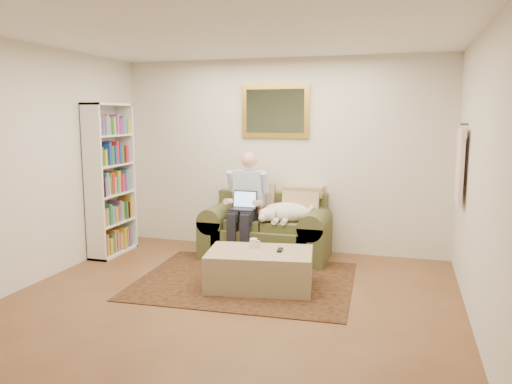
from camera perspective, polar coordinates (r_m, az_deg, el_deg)
The scene contains 12 objects.
room_shell at distance 4.78m, azimuth -3.29°, elevation 2.22°, with size 4.51×5.00×2.61m.
rug at distance 5.70m, azimuth -1.22°, elevation -10.05°, with size 2.36×1.89×0.01m, color black.
sofa at distance 6.58m, azimuth 1.20°, elevation -4.97°, with size 1.63×0.83×0.98m.
seated_man at distance 6.43m, azimuth -1.25°, elevation -1.62°, with size 0.54×0.77×1.37m, color #8C9CD8, non-canonical shape.
laptop at distance 6.36m, azimuth -1.42°, elevation -1.42°, with size 0.32×0.25×0.23m.
sleeping_dog at distance 6.36m, azimuth 3.55°, elevation -2.32°, with size 0.67×0.42×0.25m, color white, non-canonical shape.
ottoman at distance 5.44m, azimuth 0.45°, elevation -8.81°, with size 1.11×0.71×0.40m, color tan.
coffee_mug at distance 5.51m, azimuth -0.29°, elevation -5.86°, with size 0.08×0.08×0.10m, color white.
tv_remote at distance 5.39m, azimuth 2.76°, elevation -6.64°, with size 0.05×0.15×0.02m, color black.
bookshelf at distance 6.87m, azimuth -16.31°, elevation 1.35°, with size 0.28×0.80×2.00m, color white, non-canonical shape.
wall_mirror at distance 6.80m, azimuth 2.20°, elevation 9.23°, with size 0.94×0.04×0.72m.
hanging_shirt at distance 5.76m, azimuth 22.29°, elevation 3.19°, with size 0.06×0.52×0.90m, color #FCD9D0, non-canonical shape.
Camera 1 is at (1.62, -4.11, 1.84)m, focal length 35.00 mm.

